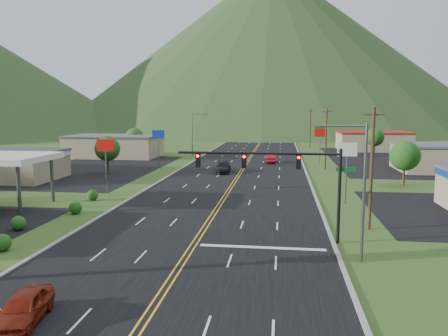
# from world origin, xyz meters

# --- Properties ---
(ground) EXTENTS (500.00, 500.00, 0.00)m
(ground) POSITION_xyz_m (0.00, 0.00, 0.00)
(ground) COLOR #2C511D
(ground) RESTS_ON ground
(road) EXTENTS (20.00, 460.00, 0.04)m
(road) POSITION_xyz_m (0.00, 0.00, 0.00)
(road) COLOR black
(road) RESTS_ON ground
(traffic_signal) EXTENTS (13.10, 0.43, 7.00)m
(traffic_signal) POSITION_xyz_m (6.48, 14.00, 5.33)
(traffic_signal) COLOR black
(traffic_signal) RESTS_ON ground
(streetlight_east) EXTENTS (3.28, 0.25, 9.00)m
(streetlight_east) POSITION_xyz_m (11.18, 10.00, 5.18)
(streetlight_east) COLOR #59595E
(streetlight_east) RESTS_ON ground
(streetlight_west) EXTENTS (3.28, 0.25, 9.00)m
(streetlight_west) POSITION_xyz_m (-11.68, 70.00, 5.18)
(streetlight_west) COLOR #59595E
(streetlight_west) RESTS_ON ground
(building_west_mid) EXTENTS (14.40, 10.40, 4.10)m
(building_west_mid) POSITION_xyz_m (-32.00, 38.00, 2.27)
(building_west_mid) COLOR tan
(building_west_mid) RESTS_ON ground
(building_west_far) EXTENTS (18.40, 11.40, 4.50)m
(building_west_far) POSITION_xyz_m (-28.00, 68.00, 2.26)
(building_west_far) COLOR tan
(building_west_far) RESTS_ON ground
(building_east_mid) EXTENTS (14.40, 11.40, 4.30)m
(building_east_mid) POSITION_xyz_m (32.00, 55.00, 2.16)
(building_east_mid) COLOR tan
(building_east_mid) RESTS_ON ground
(building_east_far) EXTENTS (16.40, 12.40, 4.50)m
(building_east_far) POSITION_xyz_m (28.00, 90.00, 2.26)
(building_east_far) COLOR tan
(building_east_far) RESTS_ON ground
(pole_sign_west_a) EXTENTS (2.00, 0.18, 6.40)m
(pole_sign_west_a) POSITION_xyz_m (-14.00, 30.00, 5.05)
(pole_sign_west_a) COLOR #59595E
(pole_sign_west_a) RESTS_ON ground
(pole_sign_west_b) EXTENTS (2.00, 0.18, 6.40)m
(pole_sign_west_b) POSITION_xyz_m (-14.00, 52.00, 5.05)
(pole_sign_west_b) COLOR #59595E
(pole_sign_west_b) RESTS_ON ground
(pole_sign_east_a) EXTENTS (2.00, 0.18, 6.40)m
(pole_sign_east_a) POSITION_xyz_m (13.00, 28.00, 5.05)
(pole_sign_east_a) COLOR #59595E
(pole_sign_east_a) RESTS_ON ground
(pole_sign_east_b) EXTENTS (2.00, 0.18, 6.40)m
(pole_sign_east_b) POSITION_xyz_m (13.00, 60.00, 5.05)
(pole_sign_east_b) COLOR #59595E
(pole_sign_east_b) RESTS_ON ground
(tree_west_a) EXTENTS (3.84, 3.84, 5.82)m
(tree_west_a) POSITION_xyz_m (-20.00, 45.00, 3.89)
(tree_west_a) COLOR #382314
(tree_west_a) RESTS_ON ground
(tree_west_b) EXTENTS (3.84, 3.84, 5.82)m
(tree_west_b) POSITION_xyz_m (-25.00, 72.00, 3.89)
(tree_west_b) COLOR #382314
(tree_west_b) RESTS_ON ground
(tree_east_a) EXTENTS (3.84, 3.84, 5.82)m
(tree_east_a) POSITION_xyz_m (22.00, 40.00, 3.89)
(tree_east_a) COLOR #382314
(tree_east_a) RESTS_ON ground
(tree_east_b) EXTENTS (3.84, 3.84, 5.82)m
(tree_east_b) POSITION_xyz_m (26.00, 78.00, 3.89)
(tree_east_b) COLOR #382314
(tree_east_b) RESTS_ON ground
(utility_pole_a) EXTENTS (1.60, 0.28, 10.00)m
(utility_pole_a) POSITION_xyz_m (13.50, 18.00, 5.13)
(utility_pole_a) COLOR #382314
(utility_pole_a) RESTS_ON ground
(utility_pole_b) EXTENTS (1.60, 0.28, 10.00)m
(utility_pole_b) POSITION_xyz_m (13.50, 55.00, 5.13)
(utility_pole_b) COLOR #382314
(utility_pole_b) RESTS_ON ground
(utility_pole_c) EXTENTS (1.60, 0.28, 10.00)m
(utility_pole_c) POSITION_xyz_m (13.50, 95.00, 5.13)
(utility_pole_c) COLOR #382314
(utility_pole_c) RESTS_ON ground
(utility_pole_d) EXTENTS (1.60, 0.28, 10.00)m
(utility_pole_d) POSITION_xyz_m (13.50, 135.00, 5.13)
(utility_pole_d) COLOR #382314
(utility_pole_d) RESTS_ON ground
(mountain_n) EXTENTS (220.00, 220.00, 85.00)m
(mountain_n) POSITION_xyz_m (0.00, 220.00, 42.50)
(mountain_n) COLOR #203E1C
(mountain_n) RESTS_ON ground
(car_red_near) EXTENTS (2.43, 4.50, 1.45)m
(car_red_near) POSITION_xyz_m (-5.44, -0.53, 0.73)
(car_red_near) COLOR maroon
(car_red_near) RESTS_ON ground
(car_dark_mid) EXTENTS (2.50, 5.55, 1.58)m
(car_dark_mid) POSITION_xyz_m (-2.72, 48.41, 0.79)
(car_dark_mid) COLOR black
(car_dark_mid) RESTS_ON ground
(car_red_far) EXTENTS (1.76, 4.77, 1.56)m
(car_red_far) POSITION_xyz_m (4.39, 62.03, 0.78)
(car_red_far) COLOR maroon
(car_red_far) RESTS_ON ground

